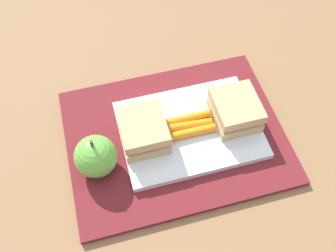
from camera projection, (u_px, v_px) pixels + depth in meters
ground_plane at (175, 138)px, 0.67m from camera, size 2.40×2.40×0.00m
lunchbag_mat at (175, 136)px, 0.66m from camera, size 0.36×0.28×0.01m
food_tray at (190, 130)px, 0.66m from camera, size 0.23×0.17×0.01m
sandwich_half_left at (236, 110)px, 0.64m from camera, size 0.07×0.08×0.04m
sandwich_half_right at (143, 131)px, 0.62m from camera, size 0.07×0.08×0.04m
carrot_sticks_bundle at (190, 125)px, 0.65m from camera, size 0.08×0.04×0.02m
apple at (96, 156)px, 0.60m from camera, size 0.07×0.07×0.08m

